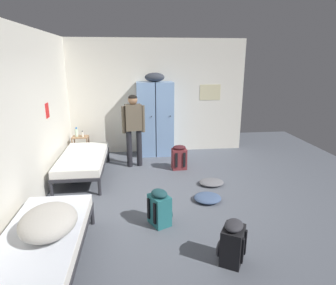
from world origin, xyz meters
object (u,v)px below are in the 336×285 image
object	(u,v)px
backpack_black	(232,243)
clothes_pile_denim	(208,198)
water_bottle	(77,132)
locker_bank	(155,117)
person_traveler	(134,124)
clothes_pile_grey	(211,182)
bedding_heap	(49,221)
shelf_unit	(81,145)
backpack_teal	(160,208)
lotion_bottle	(83,134)
backpack_maroon	(179,158)
bed_left_front	(43,240)
bed_left_rear	(83,160)

from	to	relation	value
backpack_black	clothes_pile_denim	xyz separation A→B (m)	(0.10, 1.59, -0.21)
water_bottle	locker_bank	bearing A→B (deg)	4.25
person_traveler	clothes_pile_grey	distance (m)	2.16
water_bottle	bedding_heap	bearing A→B (deg)	-83.85
shelf_unit	backpack_teal	size ratio (longest dim) A/B	1.04
water_bottle	backpack_teal	xyz separation A→B (m)	(1.76, -3.20, -0.41)
locker_bank	backpack_teal	bearing A→B (deg)	-92.91
backpack_black	backpack_teal	bearing A→B (deg)	129.71
person_traveler	backpack_teal	size ratio (longest dim) A/B	2.98
lotion_bottle	backpack_black	xyz separation A→B (m)	(2.39, -4.08, -0.38)
lotion_bottle	backpack_maroon	xyz separation A→B (m)	(2.23, -0.90, -0.38)
lotion_bottle	backpack_black	bearing A→B (deg)	-59.66
bed_left_front	backpack_teal	world-z (taller)	backpack_teal
backpack_black	clothes_pile_grey	world-z (taller)	backpack_black
person_traveler	shelf_unit	bearing A→B (deg)	153.52
bedding_heap	backpack_teal	size ratio (longest dim) A/B	1.35
shelf_unit	bedding_heap	xyz separation A→B (m)	(0.36, -4.04, 0.30)
backpack_black	backpack_teal	world-z (taller)	same
bed_left_front	clothes_pile_grey	world-z (taller)	bed_left_front
clothes_pile_denim	backpack_black	bearing A→B (deg)	-93.72
locker_bank	bed_left_rear	size ratio (longest dim) A/B	1.09
lotion_bottle	backpack_teal	xyz separation A→B (m)	(1.61, -3.14, -0.38)
person_traveler	lotion_bottle	xyz separation A→B (m)	(-1.24, 0.61, -0.35)
shelf_unit	clothes_pile_grey	xyz separation A→B (m)	(2.80, -1.88, -0.30)
shelf_unit	water_bottle	xyz separation A→B (m)	(-0.08, 0.02, 0.33)
bed_left_front	clothes_pile_grey	distance (m)	3.33
bed_left_rear	clothes_pile_denim	size ratio (longest dim) A/B	3.98
backpack_teal	bedding_heap	bearing A→B (deg)	-146.95
clothes_pile_grey	bedding_heap	bearing A→B (deg)	-138.63
bed_left_rear	backpack_maroon	world-z (taller)	backpack_maroon
shelf_unit	backpack_maroon	size ratio (longest dim) A/B	1.04
locker_bank	clothes_pile_grey	size ratio (longest dim) A/B	4.27
water_bottle	clothes_pile_denim	world-z (taller)	water_bottle
bed_left_front	backpack_black	xyz separation A→B (m)	(2.21, -0.13, -0.12)
bed_left_rear	bedding_heap	bearing A→B (deg)	-87.85
bedding_heap	clothes_pile_grey	bearing A→B (deg)	41.37
bed_left_rear	backpack_maroon	distance (m)	2.07
backpack_teal	backpack_black	bearing A→B (deg)	-50.29
backpack_maroon	clothes_pile_grey	bearing A→B (deg)	-61.87
bedding_heap	bed_left_front	bearing A→B (deg)	156.71
bed_left_front	lotion_bottle	size ratio (longest dim) A/B	12.56
bed_left_front	bedding_heap	xyz separation A→B (m)	(0.11, -0.05, 0.26)
lotion_bottle	backpack_black	world-z (taller)	lotion_bottle
backpack_teal	clothes_pile_grey	size ratio (longest dim) A/B	1.13
backpack_black	backpack_teal	xyz separation A→B (m)	(-0.78, 0.94, 0.00)
backpack_maroon	clothes_pile_denim	xyz separation A→B (m)	(0.27, -1.60, -0.21)
person_traveler	clothes_pile_denim	bearing A→B (deg)	-56.32
bed_left_rear	backpack_teal	distance (m)	2.46
shelf_unit	water_bottle	world-z (taller)	water_bottle
bedding_heap	backpack_black	size ratio (longest dim) A/B	1.35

